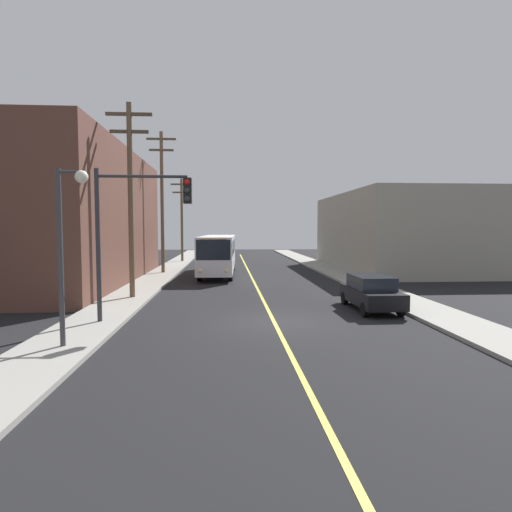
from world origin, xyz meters
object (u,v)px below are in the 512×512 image
utility_pole_near (130,191)px  traffic_signal_left_corner (137,216)px  utility_pole_mid (162,196)px  parked_car_black (371,292)px  utility_pole_far (182,216)px  city_bus (218,253)px  street_lamp_left (67,231)px

utility_pole_near → traffic_signal_left_corner: bearing=-75.3°
utility_pole_mid → traffic_signal_left_corner: 19.09m
parked_car_black → utility_pole_near: bearing=162.5°
utility_pole_mid → utility_pole_far: utility_pole_mid is taller
city_bus → utility_pole_near: (-4.36, -12.05, 3.95)m
utility_pole_mid → street_lamp_left: (0.44, -22.39, -2.74)m
parked_car_black → utility_pole_far: 31.70m
utility_pole_mid → utility_pole_far: 12.60m
parked_car_black → street_lamp_left: street_lamp_left is taller
utility_pole_far → street_lamp_left: bearing=-89.8°
city_bus → parked_car_black: city_bus is taller
utility_pole_mid → street_lamp_left: 22.56m
utility_pole_near → utility_pole_mid: utility_pole_mid is taller
utility_pole_mid → traffic_signal_left_corner: size_ratio=1.93×
utility_pole_mid → utility_pole_far: (0.29, 12.53, -1.25)m
parked_car_black → utility_pole_far: bearing=112.0°
utility_pole_near → utility_pole_far: utility_pole_near is taller
utility_pole_far → traffic_signal_left_corner: bearing=-87.2°
utility_pole_far → traffic_signal_left_corner: 31.45m
city_bus → street_lamp_left: size_ratio=2.22×
utility_pole_mid → utility_pole_near: bearing=-88.8°
utility_pole_near → traffic_signal_left_corner: size_ratio=1.71×
street_lamp_left → utility_pole_near: bearing=91.0°
city_bus → utility_pole_mid: bearing=170.2°
utility_pole_mid → city_bus: bearing=-9.8°
city_bus → parked_car_black: 17.46m
utility_pole_far → utility_pole_near: bearing=-90.0°
utility_pole_near → utility_pole_far: bearing=90.0°
traffic_signal_left_corner → utility_pole_near: bearing=104.7°
utility_pole_near → street_lamp_left: size_ratio=1.86×
utility_pole_near → street_lamp_left: (0.16, -9.54, -2.03)m
parked_car_black → utility_pole_mid: bearing=126.1°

